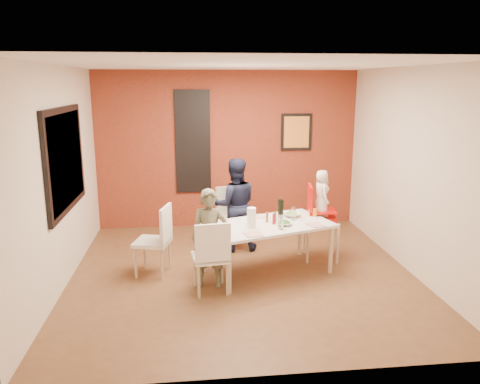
{
  "coord_description": "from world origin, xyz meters",
  "views": [
    {
      "loc": [
        -0.68,
        -5.8,
        2.49
      ],
      "look_at": [
        0.0,
        0.3,
        1.05
      ],
      "focal_mm": 35.0,
      "sensor_mm": 36.0,
      "label": 1
    }
  ],
  "objects": [
    {
      "name": "child_near",
      "position": [
        -0.45,
        -0.32,
        0.62
      ],
      "size": [
        0.5,
        0.37,
        1.24
      ],
      "primitive_type": "imported",
      "rotation": [
        0.0,
        0.0,
        -0.18
      ],
      "color": "#5F5C44",
      "rests_on": "ground"
    },
    {
      "name": "brick_accent_wall",
      "position": [
        0.0,
        2.23,
        1.35
      ],
      "size": [
        4.5,
        0.02,
        2.7
      ],
      "primitive_type": "cube",
      "color": "maroon",
      "rests_on": "ground"
    },
    {
      "name": "art_print_frame",
      "position": [
        1.2,
        2.21,
        1.65
      ],
      "size": [
        0.54,
        0.03,
        0.64
      ],
      "primitive_type": "cube",
      "color": "black",
      "rests_on": "wall_back"
    },
    {
      "name": "plate_near_left",
      "position": [
        0.09,
        -0.42,
        0.68
      ],
      "size": [
        0.25,
        0.25,
        0.01
      ],
      "primitive_type": "cube",
      "rotation": [
        0.0,
        0.0,
        0.21
      ],
      "color": "silver",
      "rests_on": "dining_table"
    },
    {
      "name": "wall_front",
      "position": [
        0.0,
        -2.25,
        1.35
      ],
      "size": [
        4.5,
        0.02,
        2.7
      ],
      "primitive_type": "cube",
      "color": "beige",
      "rests_on": "ground"
    },
    {
      "name": "glassblock_surround",
      "position": [
        -0.6,
        2.21,
        1.5
      ],
      "size": [
        0.6,
        0.03,
        1.76
      ],
      "primitive_type": "cube",
      "color": "black",
      "rests_on": "wall_back"
    },
    {
      "name": "wine_glass_a",
      "position": [
        0.46,
        -0.23,
        0.77
      ],
      "size": [
        0.07,
        0.07,
        0.19
      ],
      "primitive_type": "cylinder",
      "color": "white",
      "rests_on": "dining_table"
    },
    {
      "name": "sippy_cup",
      "position": [
        1.05,
        0.29,
        0.73
      ],
      "size": [
        0.06,
        0.06,
        0.11
      ],
      "primitive_type": "cylinder",
      "color": "orange",
      "rests_on": "dining_table"
    },
    {
      "name": "wall_back",
      "position": [
        0.0,
        2.25,
        1.35
      ],
      "size": [
        4.5,
        0.02,
        2.7
      ],
      "primitive_type": "cube",
      "color": "beige",
      "rests_on": "ground"
    },
    {
      "name": "chair_left",
      "position": [
        -1.1,
        0.11,
        0.52
      ],
      "size": [
        0.53,
        0.53,
        0.93
      ],
      "rotation": [
        0.0,
        0.0,
        4.47
      ],
      "color": "white",
      "rests_on": "ground"
    },
    {
      "name": "ground",
      "position": [
        0.0,
        0.0,
        0.0
      ],
      "size": [
        4.5,
        4.5,
        0.0
      ],
      "primitive_type": "plane",
      "color": "brown",
      "rests_on": "ground"
    },
    {
      "name": "wine_bottle",
      "position": [
        0.54,
        0.16,
        0.82
      ],
      "size": [
        0.07,
        0.07,
        0.28
      ],
      "primitive_type": "cylinder",
      "color": "black",
      "rests_on": "dining_table"
    },
    {
      "name": "wine_glass_b",
      "position": [
        0.71,
        0.15,
        0.77
      ],
      "size": [
        0.06,
        0.06,
        0.18
      ],
      "primitive_type": "cylinder",
      "color": "white",
      "rests_on": "dining_table"
    },
    {
      "name": "paper_towel_roll",
      "position": [
        0.1,
        -0.11,
        0.81
      ],
      "size": [
        0.11,
        0.11,
        0.26
      ],
      "primitive_type": "cylinder",
      "color": "white",
      "rests_on": "dining_table"
    },
    {
      "name": "salad_bowl_a",
      "position": [
        0.54,
        -0.08,
        0.7
      ],
      "size": [
        0.22,
        0.22,
        0.05
      ],
      "primitive_type": "imported",
      "rotation": [
        0.0,
        0.0,
        -0.16
      ],
      "color": "white",
      "rests_on": "dining_table"
    },
    {
      "name": "picture_window_pane",
      "position": [
        -2.21,
        0.2,
        1.55
      ],
      "size": [
        0.02,
        1.55,
        1.15
      ],
      "primitive_type": "cube",
      "color": "black",
      "rests_on": "wall_left"
    },
    {
      "name": "condiment_red",
      "position": [
        0.41,
        -0.02,
        0.75
      ],
      "size": [
        0.04,
        0.04,
        0.14
      ],
      "primitive_type": "cylinder",
      "color": "red",
      "rests_on": "dining_table"
    },
    {
      "name": "chair_far",
      "position": [
        -0.04,
        1.18,
        0.51
      ],
      "size": [
        0.55,
        0.55,
        0.92
      ],
      "rotation": [
        0.0,
        0.0,
        0.35
      ],
      "color": "silver",
      "rests_on": "ground"
    },
    {
      "name": "dining_table",
      "position": [
        0.35,
        0.01,
        0.62
      ],
      "size": [
        1.84,
        1.39,
        0.68
      ],
      "rotation": [
        0.0,
        0.0,
        0.34
      ],
      "color": "white",
      "rests_on": "ground"
    },
    {
      "name": "wall_right",
      "position": [
        2.25,
        0.0,
        1.35
      ],
      "size": [
        0.02,
        4.5,
        2.7
      ],
      "primitive_type": "cube",
      "color": "beige",
      "rests_on": "ground"
    },
    {
      "name": "child_far",
      "position": [
        -0.01,
        0.94,
        0.7
      ],
      "size": [
        0.69,
        0.54,
        1.41
      ],
      "primitive_type": "imported",
      "rotation": [
        0.0,
        0.0,
        3.16
      ],
      "color": "#161A31",
      "rests_on": "ground"
    },
    {
      "name": "plate_far_mid",
      "position": [
        0.24,
        0.35,
        0.68
      ],
      "size": [
        0.23,
        0.23,
        0.01
      ],
      "primitive_type": "cube",
      "rotation": [
        0.0,
        0.0,
        0.16
      ],
      "color": "white",
      "rests_on": "dining_table"
    },
    {
      "name": "plate_far_left",
      "position": [
        -0.27,
        0.17,
        0.68
      ],
      "size": [
        0.24,
        0.24,
        0.01
      ],
      "primitive_type": "cube",
      "rotation": [
        0.0,
        0.0,
        -0.13
      ],
      "color": "white",
      "rests_on": "dining_table"
    },
    {
      "name": "salad_bowl_b",
      "position": [
        0.73,
        0.33,
        0.71
      ],
      "size": [
        0.24,
        0.24,
        0.06
      ],
      "primitive_type": "imported",
      "rotation": [
        0.0,
        0.0,
        -0.01
      ],
      "color": "white",
      "rests_on": "dining_table"
    },
    {
      "name": "condiment_brown",
      "position": [
        0.34,
        0.09,
        0.75
      ],
      "size": [
        0.03,
        0.03,
        0.14
      ],
      "primitive_type": "cylinder",
      "color": "brown",
      "rests_on": "dining_table"
    },
    {
      "name": "high_chair",
      "position": [
        1.14,
        0.46,
        0.65
      ],
      "size": [
        0.51,
        0.51,
        1.08
      ],
      "rotation": [
        0.0,
        0.0,
        1.42
      ],
      "color": "red",
      "rests_on": "ground"
    },
    {
      "name": "toddler",
      "position": [
        1.17,
        0.45,
        0.97
      ],
      "size": [
        0.24,
        0.34,
        0.66
      ],
      "primitive_type": "imported",
      "rotation": [
        0.0,
        0.0,
        1.67
      ],
      "color": "silver",
      "rests_on": "high_chair"
    },
    {
      "name": "plate_near_right",
      "position": [
        0.94,
        -0.13,
        0.68
      ],
      "size": [
        0.24,
        0.24,
        0.01
      ],
      "primitive_type": "cube",
      "rotation": [
        0.0,
        0.0,
        0.27
      ],
      "color": "silver",
      "rests_on": "dining_table"
    },
    {
      "name": "chair_near",
      "position": [
        -0.44,
        -0.56,
        0.51
      ],
      "size": [
        0.47,
        0.47,
        0.91
      ],
      "rotation": [
        0.0,
        0.0,
        3.26
      ],
      "color": "white",
      "rests_on": "ground"
    },
    {
      "name": "picture_window_frame",
      "position": [
        -2.22,
        0.2,
        1.55
      ],
      "size": [
        0.05,
        1.7,
        1.3
      ],
      "primitive_type": "cube",
      "color": "black",
      "rests_on": "wall_left"
    },
    {
      "name": "condiment_green",
      "position": [
        0.43,
        0.03,
        0.75
      ],
      "size": [
        0.04,
        0.04,
        0.15
      ],
      "primitive_type": "cylinder",
      "color": "#337727",
      "rests_on": "dining_table"
    },
    {
      "name": "ceiling",
      "position": [
        0.0,
        0.0,
        2.7
      ],
      "size": [
        4.5,
        4.5,
        0.02
      ],
      "primitive_type": "cube",
      "color": "white",
      "rests_on": "wall_back"
    },
    {
      "name": "glassblock_strip",
      "position": [
        -0.6,
        2.21,
        1.5
      ],
      "size": [
        0.55,
        0.03,
        1.7
      ],
      "primitive_type": "cube",
      "color": "#B7BEC7",
      "rests_on": "wall_back"
    },
    {
      "name": "wall_left",
      "position": [
        -2.25,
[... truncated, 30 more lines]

